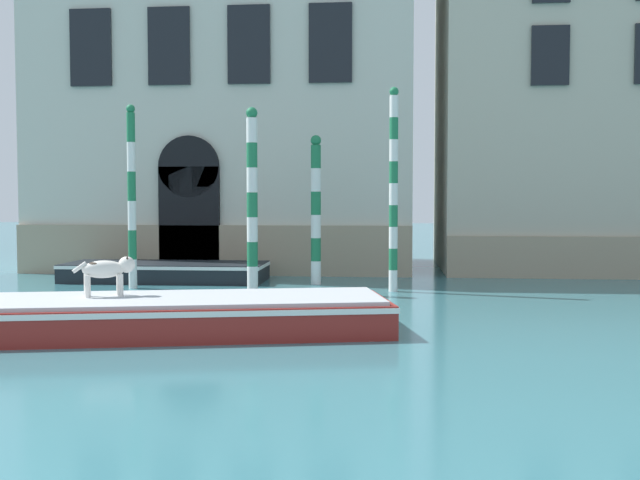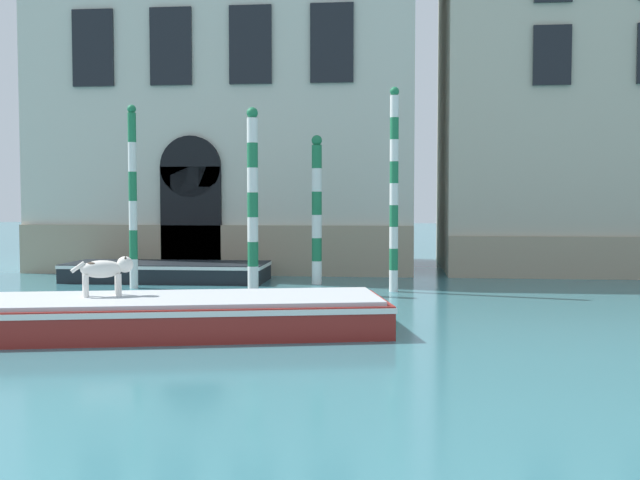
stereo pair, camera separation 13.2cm
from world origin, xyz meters
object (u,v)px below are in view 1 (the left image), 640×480
(boat_moored_near_palazzo, at_px, (166,271))
(dog_on_deck, at_px, (108,270))
(mooring_pole_3, at_px, (132,196))
(mooring_pole_1, at_px, (394,189))
(boat_foreground, at_px, (141,315))
(mooring_pole_4, at_px, (316,209))
(mooring_pole_0, at_px, (252,199))

(boat_moored_near_palazzo, bearing_deg, dog_on_deck, -80.32)
(dog_on_deck, bearing_deg, mooring_pole_3, 78.91)
(mooring_pole_1, height_order, mooring_pole_3, mooring_pole_1)
(boat_foreground, relative_size, mooring_pole_1, 1.73)
(boat_foreground, xyz_separation_m, mooring_pole_4, (1.96, 6.89, 1.50))
(mooring_pole_1, bearing_deg, mooring_pole_4, 145.13)
(mooring_pole_3, xyz_separation_m, mooring_pole_4, (4.09, 1.24, -0.30))
(dog_on_deck, distance_m, boat_moored_near_palazzo, 7.22)
(dog_on_deck, height_order, mooring_pole_4, mooring_pole_4)
(mooring_pole_4, bearing_deg, mooring_pole_1, -34.87)
(dog_on_deck, xyz_separation_m, mooring_pole_4, (2.52, 6.77, 0.84))
(dog_on_deck, height_order, mooring_pole_1, mooring_pole_1)
(boat_foreground, relative_size, mooring_pole_3, 1.86)
(mooring_pole_3, bearing_deg, boat_foreground, -69.39)
(boat_moored_near_palazzo, distance_m, mooring_pole_3, 2.44)
(dog_on_deck, distance_m, mooring_pole_3, 5.86)
(boat_foreground, relative_size, mooring_pole_4, 2.18)
(mooring_pole_0, bearing_deg, mooring_pole_4, 48.50)
(mooring_pole_3, bearing_deg, mooring_pole_1, -0.44)
(boat_foreground, bearing_deg, mooring_pole_4, 61.76)
(mooring_pole_3, height_order, mooring_pole_4, mooring_pole_3)
(boat_foreground, xyz_separation_m, dog_on_deck, (-0.56, 0.13, 0.67))
(mooring_pole_0, relative_size, mooring_pole_4, 1.14)
(boat_foreground, height_order, mooring_pole_0, mooring_pole_0)
(boat_foreground, height_order, mooring_pole_3, mooring_pole_3)
(mooring_pole_0, xyz_separation_m, mooring_pole_1, (3.12, 0.16, 0.21))
(mooring_pole_1, bearing_deg, boat_moored_near_palazzo, 164.25)
(mooring_pole_1, bearing_deg, mooring_pole_3, 179.56)
(dog_on_deck, xyz_separation_m, mooring_pole_0, (1.25, 5.33, 1.09))
(mooring_pole_0, xyz_separation_m, mooring_pole_4, (1.27, 1.44, -0.25))
(mooring_pole_3, distance_m, mooring_pole_4, 4.28)
(mooring_pole_0, distance_m, mooring_pole_1, 3.13)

